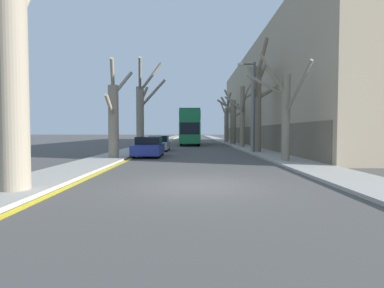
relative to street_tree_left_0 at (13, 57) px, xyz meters
The scene contains 17 objects.
ground_plane 6.62m from the street_tree_left_0, 12.92° to the left, with size 300.00×300.00×0.00m, color #4C4947.
sidewalk_left 51.34m from the street_tree_left_0, 90.33° to the left, with size 2.43×120.00×0.12m, color #A39E93.
sidewalk_right 52.46m from the street_tree_left_0, 78.14° to the left, with size 2.43×120.00×0.12m, color #A39E93.
building_facade_right 33.36m from the street_tree_left_0, 59.39° to the left, with size 10.08×45.81×11.61m.
kerb_line_stripe 51.36m from the street_tree_left_0, 88.77° to the left, with size 0.24×120.00×0.01m, color yellow.
street_tree_left_0 is the anchor object (origin of this frame).
street_tree_left_1 10.55m from the street_tree_left_0, 89.46° to the left, with size 1.11×4.10×6.10m.
street_tree_left_2 20.50m from the street_tree_left_0, 89.55° to the left, with size 2.85×3.55×8.35m.
street_tree_right_0 13.32m from the street_tree_left_0, 39.40° to the left, with size 2.44×4.35×6.16m.
street_tree_right_1 18.99m from the street_tree_left_0, 57.02° to the left, with size 3.62×3.98×8.82m.
street_tree_right_2 26.21m from the street_tree_left_0, 66.35° to the left, with size 4.27×3.72×7.35m.
street_tree_right_3 33.07m from the street_tree_left_0, 71.59° to the left, with size 3.58×3.15×7.41m.
street_tree_right_4 40.11m from the street_tree_left_0, 74.85° to the left, with size 1.49×2.80×7.70m.
double_decker_bus 31.66m from the street_tree_left_0, 81.29° to the left, with size 2.51×11.25×4.46m.
parked_car_0 12.96m from the street_tree_left_0, 80.79° to the left, with size 1.88×3.93×1.39m.
parked_car_1 19.03m from the street_tree_left_0, 83.85° to the left, with size 1.86×3.90×1.38m.
lamp_post 17.88m from the street_tree_left_0, 56.77° to the left, with size 1.40×0.20×7.14m.
Camera 1 is at (-0.19, -9.69, 1.77)m, focal length 28.00 mm.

